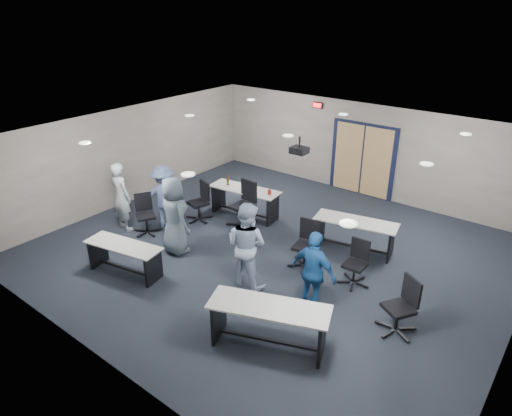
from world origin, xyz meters
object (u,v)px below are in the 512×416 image
Objects in this scene: person_gray at (121,196)px; person_navy at (314,272)px; table_front_right at (269,319)px; person_lightblue at (247,245)px; chair_back_a at (198,202)px; chair_loose_left at (146,215)px; chair_back_b at (242,205)px; chair_loose_right at (399,306)px; table_front_left at (124,254)px; person_back at (164,196)px; chair_back_c at (305,245)px; table_back_left at (245,197)px; chair_back_d at (355,264)px; person_plaid at (174,216)px; table_back_right at (355,230)px.

person_gray is 5.53m from person_navy.
person_lightblue is (-1.45, 1.22, 0.35)m from table_front_right.
person_gray reaches higher than chair_back_a.
table_front_right is 2.11× the size of chair_loose_left.
chair_back_b reaches higher than chair_loose_right.
person_navy is at bearing 66.69° from table_front_right.
table_front_left is 1.78× the size of chair_loose_left.
chair_back_b is at bearing 177.65° from person_back.
chair_back_c is at bearing -166.97° from chair_loose_right.
chair_back_c is at bearing 30.92° from table_front_left.
chair_back_b reaches higher than table_back_left.
person_gray reaches higher than person_back.
person_back is (-0.42, -0.76, 0.30)m from chair_back_a.
person_navy is at bearing -2.51° from chair_back_a.
chair_back_d is at bearing 62.60° from table_front_right.
chair_loose_left is 3.41m from person_lightblue.
chair_back_a is 1.74m from person_plaid.
chair_loose_right reaches higher than chair_back_d.
table_front_left is 3.85m from chair_back_c.
person_plaid is at bearing -67.89° from chair_loose_left.
table_front_right is at bearing -53.42° from table_back_left.
person_gray reaches higher than chair_loose_left.
person_back is at bearing -3.12° from person_navy.
person_lightblue is (2.29, 1.28, 0.44)m from table_front_left.
chair_back_b reaches higher than chair_back_d.
table_front_right is 1.34m from person_navy.
person_plaid reaches higher than person_back.
chair_back_a is at bearing 176.13° from chair_back_d.
chair_back_c is 3.00m from person_plaid.
chair_back_b is at bearing 155.05° from chair_back_c.
person_back is at bearing 105.11° from table_front_left.
person_navy is at bearing -92.58° from table_back_right.
person_back is (0.72, 0.76, -0.07)m from person_gray.
person_plaid reaches higher than person_navy.
table_front_right is 2.00× the size of chair_back_c.
person_gray is (-0.64, -0.19, 0.39)m from chair_loose_left.
chair_back_c is 1.46m from person_lightblue.
table_front_right is at bearing 92.75° from person_navy.
person_back reaches higher than table_back_left.
person_plaid reaches higher than table_front_left.
table_back_right is 4.15m from person_plaid.
chair_back_b is at bearing -178.70° from table_back_right.
table_back_right reaches higher than table_front_left.
chair_back_c is at bearing -116.04° from person_lightblue.
chair_back_b is 1.99m from person_plaid.
chair_back_c is 1.54m from person_navy.
chair_loose_left is 1.33m from person_plaid.
table_front_left is 2.88m from chair_back_a.
chair_back_b is 1.98m from person_back.
chair_loose_left reaches higher than table_front_left.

